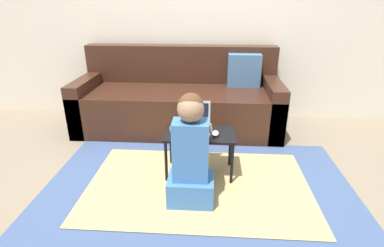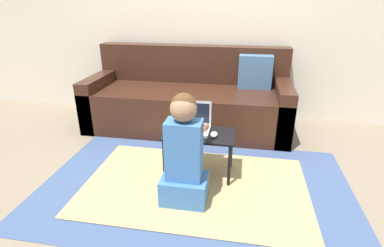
{
  "view_description": "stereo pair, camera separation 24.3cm",
  "coord_description": "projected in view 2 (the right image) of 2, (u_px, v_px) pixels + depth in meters",
  "views": [
    {
      "loc": [
        0.22,
        -2.14,
        1.38
      ],
      "look_at": [
        0.07,
        0.1,
        0.44
      ],
      "focal_mm": 28.0,
      "sensor_mm": 36.0,
      "label": 1
    },
    {
      "loc": [
        0.46,
        -2.11,
        1.38
      ],
      "look_at": [
        0.07,
        0.1,
        0.44
      ],
      "focal_mm": 28.0,
      "sensor_mm": 36.0,
      "label": 2
    }
  ],
  "objects": [
    {
      "name": "ground_plane",
      "position": [
        182.0,
        175.0,
        2.52
      ],
      "size": [
        16.0,
        16.0,
        0.0
      ],
      "primitive_type": "plane",
      "color": "#7F705B"
    },
    {
      "name": "wall_back",
      "position": [
        208.0,
        10.0,
        3.42
      ],
      "size": [
        9.0,
        0.06,
        2.5
      ],
      "color": "beige",
      "rests_on": "ground_plane"
    },
    {
      "name": "area_rug",
      "position": [
        195.0,
        186.0,
        2.37
      ],
      "size": [
        2.42,
        1.52,
        0.01
      ],
      "color": "#3D517A",
      "rests_on": "ground_plane"
    },
    {
      "name": "couch",
      "position": [
        189.0,
        101.0,
        3.39
      ],
      "size": [
        2.2,
        0.87,
        0.88
      ],
      "color": "#381E14",
      "rests_on": "ground_plane"
    },
    {
      "name": "laptop_desk",
      "position": [
        199.0,
        139.0,
        2.42
      ],
      "size": [
        0.57,
        0.33,
        0.38
      ],
      "color": "black",
      "rests_on": "ground_plane"
    },
    {
      "name": "laptop",
      "position": [
        196.0,
        126.0,
        2.44
      ],
      "size": [
        0.23,
        0.22,
        0.23
      ],
      "color": "#B7BCC6",
      "rests_on": "laptop_desk"
    },
    {
      "name": "computer_mouse",
      "position": [
        214.0,
        134.0,
        2.34
      ],
      "size": [
        0.06,
        0.09,
        0.03
      ],
      "color": "#B2B7C1",
      "rests_on": "laptop_desk"
    },
    {
      "name": "person_seated",
      "position": [
        184.0,
        155.0,
        2.07
      ],
      "size": [
        0.33,
        0.38,
        0.82
      ],
      "color": "#3D70B2",
      "rests_on": "ground_plane"
    }
  ]
}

